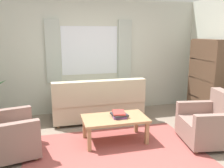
{
  "coord_description": "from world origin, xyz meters",
  "views": [
    {
      "loc": [
        -0.93,
        -3.38,
        1.88
      ],
      "look_at": [
        0.14,
        0.7,
        0.97
      ],
      "focal_mm": 38.9,
      "sensor_mm": 36.0,
      "label": 1
    }
  ],
  "objects_px": {
    "coffee_table": "(115,121)",
    "bookshelf": "(205,83)",
    "couch": "(98,104)",
    "armchair_right": "(211,123)",
    "armchair_left": "(4,135)",
    "book_stack_on_table": "(119,114)"
  },
  "relations": [
    {
      "from": "armchair_left",
      "to": "book_stack_on_table",
      "type": "relative_size",
      "value": 3.18
    },
    {
      "from": "coffee_table",
      "to": "bookshelf",
      "type": "relative_size",
      "value": 0.64
    },
    {
      "from": "couch",
      "to": "armchair_right",
      "type": "relative_size",
      "value": 1.99
    },
    {
      "from": "armchair_left",
      "to": "armchair_right",
      "type": "bearing_deg",
      "value": -109.94
    },
    {
      "from": "book_stack_on_table",
      "to": "bookshelf",
      "type": "relative_size",
      "value": 0.18
    },
    {
      "from": "armchair_right",
      "to": "book_stack_on_table",
      "type": "bearing_deg",
      "value": -98.66
    },
    {
      "from": "coffee_table",
      "to": "bookshelf",
      "type": "height_order",
      "value": "bookshelf"
    },
    {
      "from": "couch",
      "to": "book_stack_on_table",
      "type": "distance_m",
      "value": 1.13
    },
    {
      "from": "book_stack_on_table",
      "to": "armchair_right",
      "type": "bearing_deg",
      "value": -17.51
    },
    {
      "from": "armchair_right",
      "to": "book_stack_on_table",
      "type": "distance_m",
      "value": 1.56
    },
    {
      "from": "couch",
      "to": "book_stack_on_table",
      "type": "height_order",
      "value": "couch"
    },
    {
      "from": "bookshelf",
      "to": "armchair_left",
      "type": "bearing_deg",
      "value": 100.79
    },
    {
      "from": "armchair_right",
      "to": "bookshelf",
      "type": "relative_size",
      "value": 0.56
    },
    {
      "from": "armchair_right",
      "to": "bookshelf",
      "type": "height_order",
      "value": "bookshelf"
    },
    {
      "from": "armchair_left",
      "to": "coffee_table",
      "type": "bearing_deg",
      "value": -100.72
    },
    {
      "from": "armchair_left",
      "to": "bookshelf",
      "type": "height_order",
      "value": "bookshelf"
    },
    {
      "from": "armchair_left",
      "to": "bookshelf",
      "type": "bearing_deg",
      "value": -92.4
    },
    {
      "from": "armchair_left",
      "to": "bookshelf",
      "type": "xyz_separation_m",
      "value": [
        3.99,
        0.76,
        0.43
      ]
    },
    {
      "from": "armchair_left",
      "to": "armchair_right",
      "type": "xyz_separation_m",
      "value": [
        3.32,
        -0.39,
        0.0
      ]
    },
    {
      "from": "armchair_right",
      "to": "coffee_table",
      "type": "distance_m",
      "value": 1.63
    },
    {
      "from": "book_stack_on_table",
      "to": "coffee_table",
      "type": "bearing_deg",
      "value": -179.9
    },
    {
      "from": "book_stack_on_table",
      "to": "bookshelf",
      "type": "height_order",
      "value": "bookshelf"
    }
  ]
}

